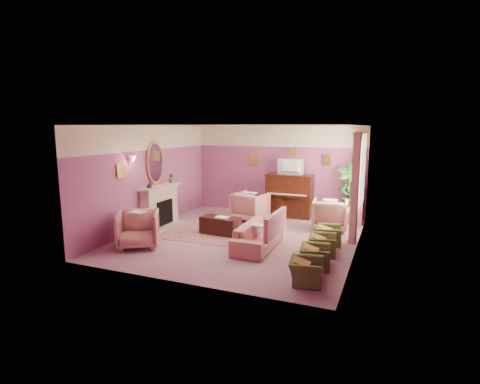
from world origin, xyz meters
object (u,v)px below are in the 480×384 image
at_px(television, 290,166).
at_px(sofa, 259,231).
at_px(olive_chair_c, 323,242).
at_px(floral_armchair_left, 250,205).
at_px(floral_armchair_right, 330,213).
at_px(olive_chair_d, 329,232).
at_px(piano, 289,196).
at_px(olive_chair_b, 315,253).
at_px(coffee_table, 220,225).
at_px(olive_chair_a, 306,267).
at_px(floral_armchair_front, 138,227).
at_px(side_table, 351,211).

bearing_deg(television, sofa, -87.48).
bearing_deg(olive_chair_c, floral_armchair_left, 138.32).
relative_size(floral_armchair_right, olive_chair_d, 1.40).
relative_size(television, floral_armchair_left, 0.85).
distance_m(piano, olive_chair_b, 4.32).
relative_size(sofa, olive_chair_b, 2.83).
distance_m(piano, olive_chair_c, 3.58).
bearing_deg(television, coffee_table, -114.66).
xyz_separation_m(television, sofa, (0.14, -3.19, -1.22)).
bearing_deg(coffee_table, floral_armchair_right, 29.72).
bearing_deg(coffee_table, sofa, -27.09).
distance_m(floral_armchair_right, olive_chair_a, 3.72).
bearing_deg(olive_chair_c, floral_armchair_front, -164.94).
bearing_deg(olive_chair_c, floral_armchair_right, 95.02).
distance_m(olive_chair_c, olive_chair_d, 0.82).
relative_size(olive_chair_b, olive_chair_d, 1.00).
distance_m(piano, floral_armchair_front, 4.94).
height_order(coffee_table, sofa, sofa).
relative_size(olive_chair_b, side_table, 0.96).
distance_m(floral_armchair_front, olive_chair_d, 4.50).
height_order(coffee_table, floral_armchair_front, floral_armchair_front).
distance_m(television, sofa, 3.42).
height_order(olive_chair_d, side_table, side_table).
xyz_separation_m(piano, sofa, (0.14, -3.24, -0.27)).
height_order(television, olive_chair_a, television).
xyz_separation_m(sofa, olive_chair_d, (1.46, 0.89, -0.09)).
distance_m(coffee_table, olive_chair_a, 3.55).
bearing_deg(olive_chair_b, coffee_table, 152.81).
xyz_separation_m(television, olive_chair_c, (1.60, -3.13, -1.31)).
bearing_deg(coffee_table, piano, 65.76).
relative_size(olive_chair_a, olive_chair_d, 1.00).
distance_m(sofa, floral_armchair_left, 2.59).
height_order(piano, floral_armchair_front, piano).
bearing_deg(piano, side_table, -3.56).
distance_m(floral_armchair_front, side_table, 6.02).
distance_m(piano, side_table, 1.91).
xyz_separation_m(olive_chair_b, side_table, (0.28, 3.88, 0.06)).
distance_m(television, floral_armchair_right, 2.10).
xyz_separation_m(floral_armchair_right, olive_chair_b, (0.18, -2.89, -0.18)).
relative_size(floral_armchair_right, side_table, 1.34).
height_order(floral_armchair_front, olive_chair_d, floral_armchair_front).
height_order(sofa, floral_armchair_left, floral_armchair_left).
relative_size(coffee_table, olive_chair_a, 1.50).
bearing_deg(coffee_table, side_table, 38.96).
distance_m(piano, floral_armchair_right, 1.81).
xyz_separation_m(coffee_table, side_table, (3.04, 2.46, 0.12)).
bearing_deg(olive_chair_d, coffee_table, -175.41).
bearing_deg(television, olive_chair_a, -71.46).
relative_size(sofa, floral_armchair_right, 2.02).
bearing_deg(olive_chair_c, side_table, 84.70).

